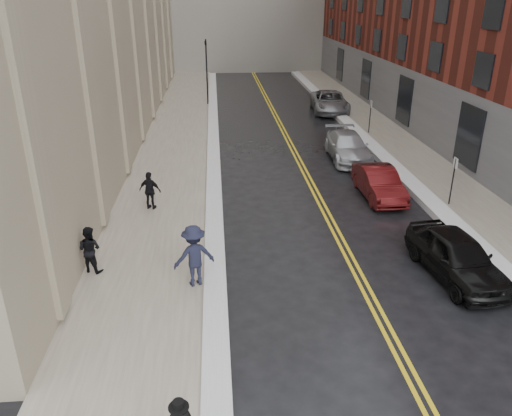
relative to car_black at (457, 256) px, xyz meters
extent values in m
plane|color=black|center=(-5.57, -2.45, -0.74)|extent=(160.00, 160.00, 0.00)
cube|color=gray|center=(-10.07, 13.55, -0.67)|extent=(4.00, 64.00, 0.15)
cube|color=gray|center=(3.43, 13.55, -0.67)|extent=(3.00, 64.00, 0.15)
cube|color=gold|center=(-3.19, 13.55, -0.74)|extent=(0.12, 64.00, 0.01)
cube|color=gold|center=(-2.95, 13.55, -0.74)|extent=(0.12, 64.00, 0.01)
cube|color=white|center=(-7.77, 13.55, -0.61)|extent=(0.70, 60.80, 0.26)
cube|color=white|center=(1.58, 13.55, -0.59)|extent=(0.85, 60.80, 0.30)
cylinder|color=black|center=(-8.17, 27.55, 1.86)|extent=(0.12, 0.12, 5.20)
imported|color=black|center=(-8.17, 27.55, 3.86)|extent=(0.18, 0.15, 0.90)
cylinder|color=black|center=(2.33, 5.55, 0.36)|extent=(0.06, 0.06, 2.20)
cube|color=white|center=(2.33, 5.55, 1.26)|extent=(0.02, 0.35, 0.45)
cylinder|color=black|center=(2.33, 17.55, 0.36)|extent=(0.06, 0.06, 2.20)
cube|color=white|center=(2.33, 17.55, 1.26)|extent=(0.02, 0.35, 0.45)
imported|color=black|center=(0.00, 0.00, 0.00)|extent=(2.22, 4.53, 1.49)
imported|color=#4B0D0E|center=(-0.37, 6.96, -0.06)|extent=(1.50, 4.14, 1.36)
imported|color=#AEB1B6|center=(-0.37, 12.58, -0.03)|extent=(2.17, 5.01, 1.44)
imported|color=gray|center=(1.23, 24.45, 0.04)|extent=(3.05, 5.82, 1.56)
imported|color=black|center=(-11.77, 1.08, 0.20)|extent=(0.94, 0.85, 1.58)
imported|color=#1A1C30|center=(-8.38, 0.00, 0.40)|extent=(1.45, 1.10, 1.99)
imported|color=black|center=(-10.40, 6.10, 0.22)|extent=(1.02, 0.68, 1.62)
camera|label=1|loc=(-7.59, -13.51, 7.79)|focal=35.00mm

